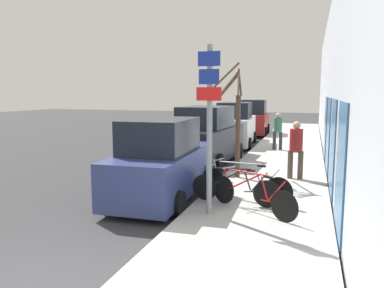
{
  "coord_description": "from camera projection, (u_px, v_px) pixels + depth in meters",
  "views": [
    {
      "loc": [
        3.68,
        -3.84,
        2.81
      ],
      "look_at": [
        0.56,
        5.87,
        1.41
      ],
      "focal_mm": 35.0,
      "sensor_mm": 36.0,
      "label": 1
    }
  ],
  "objects": [
    {
      "name": "sidewalk_curb",
      "position": [
        286.0,
        152.0,
        17.53
      ],
      "size": [
        3.2,
        32.0,
        0.15
      ],
      "color": "#ADA89E",
      "rests_on": "ground"
    },
    {
      "name": "parked_car_1",
      "position": [
        207.0,
        138.0,
        14.86
      ],
      "size": [
        2.26,
        4.76,
        2.29
      ],
      "rotation": [
        0.0,
        0.0,
        -0.06
      ],
      "color": "black",
      "rests_on": "ground"
    },
    {
      "name": "bicycle_2",
      "position": [
        244.0,
        183.0,
        9.39
      ],
      "size": [
        2.43,
        0.89,
        0.96
      ],
      "rotation": [
        0.0,
        0.0,
        1.24
      ],
      "color": "black",
      "rests_on": "sidewalk_curb"
    },
    {
      "name": "parked_car_2",
      "position": [
        235.0,
        126.0,
        19.98
      ],
      "size": [
        2.2,
        4.84,
        2.31
      ],
      "rotation": [
        0.0,
        0.0,
        0.06
      ],
      "color": "silver",
      "rests_on": "ground"
    },
    {
      "name": "pedestrian_near",
      "position": [
        296.0,
        146.0,
        11.57
      ],
      "size": [
        0.47,
        0.4,
        1.8
      ],
      "rotation": [
        0.0,
        0.0,
        3.08
      ],
      "color": "#4C3D2D",
      "rests_on": "sidewalk_curb"
    },
    {
      "name": "signpost",
      "position": [
        209.0,
        124.0,
        8.03
      ],
      "size": [
        0.54,
        0.14,
        3.67
      ],
      "color": "gray",
      "rests_on": "sidewalk_curb"
    },
    {
      "name": "street_tree",
      "position": [
        236.0,
        122.0,
        11.66
      ],
      "size": [
        1.15,
        2.06,
        3.6
      ],
      "color": "#4C3828",
      "rests_on": "sidewalk_curb"
    },
    {
      "name": "building_facade",
      "position": [
        329.0,
        83.0,
        16.5
      ],
      "size": [
        0.23,
        32.0,
        6.5
      ],
      "color": "#B2B7C1",
      "rests_on": "ground"
    },
    {
      "name": "parked_car_3",
      "position": [
        253.0,
        119.0,
        24.99
      ],
      "size": [
        2.19,
        4.34,
        2.35
      ],
      "rotation": [
        0.0,
        0.0,
        0.05
      ],
      "color": "maroon",
      "rests_on": "ground"
    },
    {
      "name": "bicycle_0",
      "position": [
        251.0,
        195.0,
        8.39
      ],
      "size": [
        2.09,
        1.34,
        0.93
      ],
      "rotation": [
        0.0,
        0.0,
        1.01
      ],
      "color": "black",
      "rests_on": "sidewalk_curb"
    },
    {
      "name": "pedestrian_far",
      "position": [
        278.0,
        129.0,
        17.52
      ],
      "size": [
        0.45,
        0.38,
        1.73
      ],
      "rotation": [
        0.0,
        0.0,
        -0.12
      ],
      "color": "#333338",
      "rests_on": "sidewalk_curb"
    },
    {
      "name": "ground_plane",
      "position": [
        218.0,
        160.0,
        15.69
      ],
      "size": [
        80.0,
        80.0,
        0.0
      ],
      "primitive_type": "plane",
      "color": "#333335"
    },
    {
      "name": "parked_car_0",
      "position": [
        162.0,
        163.0,
        9.89
      ],
      "size": [
        2.06,
        4.4,
        2.15
      ],
      "rotation": [
        0.0,
        0.0,
        0.04
      ],
      "color": "navy",
      "rests_on": "ground"
    },
    {
      "name": "bicycle_1",
      "position": [
        235.0,
        188.0,
        9.01
      ],
      "size": [
        2.2,
        0.44,
        0.9
      ],
      "rotation": [
        0.0,
        0.0,
        1.46
      ],
      "color": "black",
      "rests_on": "sidewalk_curb"
    }
  ]
}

